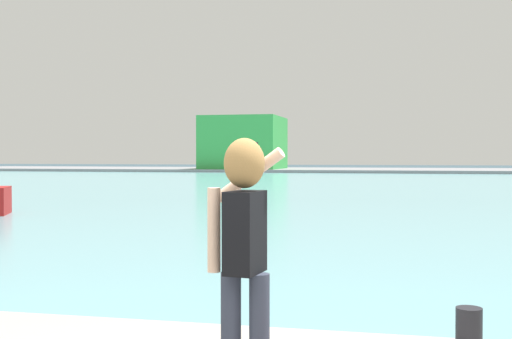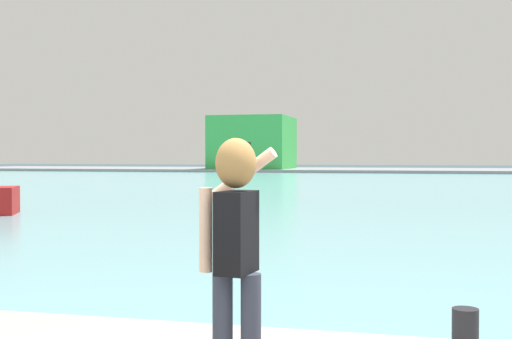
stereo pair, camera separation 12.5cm
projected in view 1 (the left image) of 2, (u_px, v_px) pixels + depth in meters
The scene contains 6 objects.
ground_plane at pixel (393, 184), 52.89m from camera, with size 220.00×220.00×0.00m, color #334751.
harbor_water at pixel (393, 183), 54.84m from camera, with size 140.00×100.00×0.02m, color #6BA8B2.
far_shore_dock at pixel (397, 170), 93.85m from camera, with size 140.00×20.00×0.41m, color gray.
person_photographer at pixel (244, 237), 4.44m from camera, with size 0.53×0.56×1.74m.
harbor_bollard at pixel (469, 326), 5.57m from camera, with size 0.22×0.22×0.32m, color black.
warehouse_left at pixel (244, 143), 95.99m from camera, with size 11.03×11.58×7.61m, color green.
Camera 1 is at (0.78, -4.01, 2.31)m, focal length 45.78 mm.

